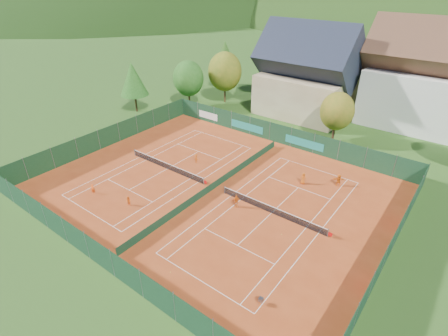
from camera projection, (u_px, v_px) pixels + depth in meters
ground at (214, 189)px, 42.24m from camera, size 600.00×600.00×0.00m
clay_pad at (214, 189)px, 42.23m from camera, size 40.00×32.00×0.01m
court_markings_left at (167, 169)px, 46.42m from camera, size 11.03×23.83×0.00m
court_markings_right at (271, 213)px, 38.03m from camera, size 11.03×23.83×0.00m
tennis_net_left at (168, 166)px, 46.09m from camera, size 13.30×0.10×1.02m
tennis_net_right at (273, 210)px, 37.70m from camera, size 13.30×0.10×1.02m
court_divider at (214, 185)px, 41.98m from camera, size 0.03×28.80×1.00m
fence_north at (277, 134)px, 52.80m from camera, size 40.00×0.10×3.00m
fence_south at (99, 255)px, 30.42m from camera, size 40.00×0.04×3.00m
fence_west at (109, 136)px, 51.97m from camera, size 0.04×32.00×3.00m
fence_east at (390, 249)px, 31.04m from camera, size 0.09×32.00×3.00m
chalet at (307, 77)px, 61.25m from camera, size 16.20×12.00×16.00m
hotel_block_a at (435, 84)px, 55.07m from camera, size 21.60×11.00×17.25m
tree_west_front at (188, 78)px, 64.91m from camera, size 5.72×5.72×8.69m
tree_west_mid at (225, 72)px, 66.63m from camera, size 6.44×6.44×9.78m
tree_west_back at (225, 57)px, 74.97m from camera, size 5.60×5.60×10.00m
tree_center at (337, 111)px, 51.95m from camera, size 5.01×5.01×7.60m
tree_west_side at (133, 79)px, 62.19m from camera, size 5.04×5.04×9.00m
ball_hopper at (261, 299)px, 27.45m from camera, size 0.34×0.34×0.80m
loose_ball_0 at (147, 191)px, 41.84m from camera, size 0.07×0.07×0.07m
loose_ball_1 at (170, 272)px, 30.61m from camera, size 0.07×0.07×0.07m
loose_ball_2 at (249, 179)px, 44.21m from camera, size 0.07×0.07×0.07m
loose_ball_3 at (219, 154)px, 50.16m from camera, size 0.07×0.07×0.07m
loose_ball_4 at (282, 234)px, 34.96m from camera, size 0.07×0.07×0.07m
player_left_near at (93, 189)px, 41.07m from camera, size 0.54×0.53×1.26m
player_left_mid at (128, 201)px, 38.98m from camera, size 0.60×0.48×1.18m
player_left_far at (196, 159)px, 47.66m from camera, size 0.83×0.52×1.24m
player_right_near at (236, 201)px, 38.67m from camera, size 0.81×0.98×1.57m
player_right_far_a at (303, 178)px, 42.90m from camera, size 0.75×0.50×1.52m
player_right_far_b at (339, 180)px, 42.54m from camera, size 1.44×1.19×1.55m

